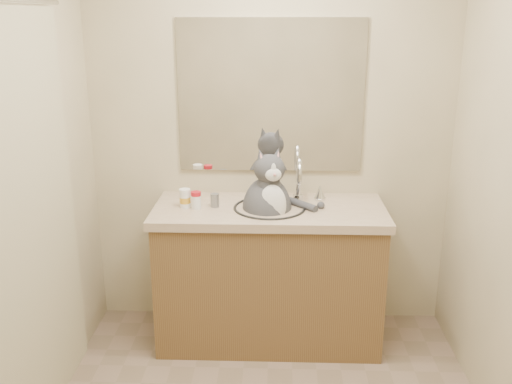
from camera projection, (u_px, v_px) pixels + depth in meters
room at (267, 202)px, 2.27m from camera, size 2.22×2.52×2.42m
vanity at (269, 271)px, 3.41m from camera, size 1.34×0.59×1.12m
mirror at (271, 96)px, 3.37m from camera, size 1.10×0.02×0.90m
shower_curtain at (23, 229)px, 2.45m from camera, size 0.02×1.30×1.93m
cat at (268, 204)px, 3.27m from camera, size 0.47×0.38×0.57m
pill_bottle_redcap at (196, 200)px, 3.25m from camera, size 0.07×0.07×0.10m
pill_bottle_orange at (185, 199)px, 3.28m from camera, size 0.08×0.08×0.11m
grey_canister at (215, 200)px, 3.29m from camera, size 0.06×0.06×0.08m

